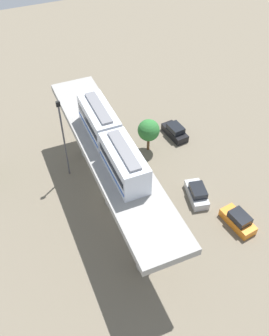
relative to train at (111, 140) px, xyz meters
name	(u,v)px	position (x,y,z in m)	size (l,w,h in m)	color
ground_plane	(113,202)	(0.00, -0.40, -9.72)	(120.00, 120.00, 0.00)	#706654
viaduct	(111,164)	(0.00, -0.40, -3.60)	(5.20, 28.00, 8.19)	#999691
train	(111,140)	(0.00, 0.00, 0.00)	(2.64, 13.55, 3.24)	silver
parked_car_silver	(197,193)	(-9.19, 2.83, -8.98)	(2.63, 4.48, 1.76)	#B2B5BA
parked_car_black	(175,131)	(-12.03, -8.25, -8.98)	(2.26, 4.38, 1.76)	black
parked_car_orange	(238,220)	(-11.41, 8.02, -8.98)	(2.38, 4.41, 1.76)	orange
tree_mid_lot	(149,130)	(-7.50, -7.16, -6.52)	(2.84, 2.84, 4.65)	brown
signal_post	(64,137)	(3.40, -6.85, -3.80)	(0.44, 0.28, 10.79)	#4C4C51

